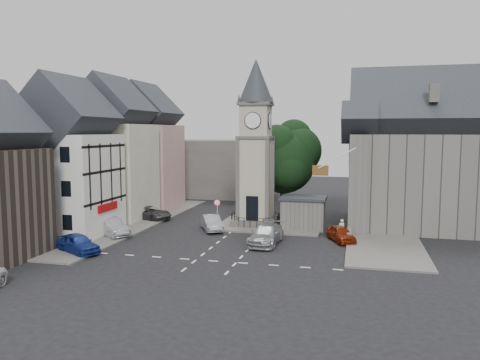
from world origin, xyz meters
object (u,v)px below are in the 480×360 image
(car_east_red, at_px, (341,234))
(pedestrian, at_px, (342,228))
(car_west_blue, at_px, (78,243))
(stone_shelter, at_px, (303,212))
(clock_tower, at_px, (256,143))

(car_east_red, bearing_deg, pedestrian, 66.34)
(car_west_blue, distance_m, pedestrian, 21.99)
(car_west_blue, xyz_separation_m, pedestrian, (19.46, 10.24, 0.07))
(car_east_red, bearing_deg, car_west_blue, -179.45)
(stone_shelter, height_order, car_east_red, stone_shelter)
(stone_shelter, relative_size, car_west_blue, 0.98)
(stone_shelter, bearing_deg, car_east_red, -51.45)
(car_east_red, relative_size, pedestrian, 2.34)
(stone_shelter, xyz_separation_m, car_east_red, (3.70, -4.64, -0.90))
(stone_shelter, height_order, pedestrian, stone_shelter)
(stone_shelter, xyz_separation_m, car_west_blue, (-15.75, -13.34, -0.80))
(stone_shelter, bearing_deg, clock_tower, 174.16)
(stone_shelter, relative_size, car_east_red, 1.12)
(car_east_red, xyz_separation_m, pedestrian, (0.00, 1.54, 0.17))
(car_east_red, height_order, pedestrian, pedestrian)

